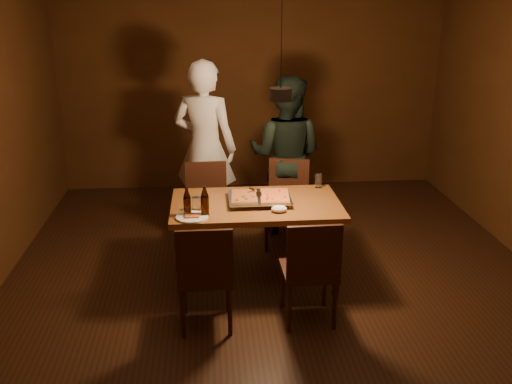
{
  "coord_description": "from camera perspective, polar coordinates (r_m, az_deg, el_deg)",
  "views": [
    {
      "loc": [
        -0.58,
        -4.5,
        2.51
      ],
      "look_at": [
        -0.18,
        0.24,
        0.85
      ],
      "focal_mm": 40.0,
      "sensor_mm": 36.0,
      "label": 1
    }
  ],
  "objects": [
    {
      "name": "chair_far_right",
      "position": [
        5.91,
        3.18,
        -0.3
      ],
      "size": [
        0.51,
        0.51,
        0.49
      ],
      "rotation": [
        0.0,
        0.0,
        2.89
      ],
      "color": "#38190F",
      "rests_on": "floor"
    },
    {
      "name": "beer_bottle_b",
      "position": [
        4.74,
        -5.14,
        -0.9
      ],
      "size": [
        0.07,
        0.07,
        0.26
      ],
      "color": "black",
      "rests_on": "dining_table"
    },
    {
      "name": "pendant_lamp",
      "position": [
        4.6,
        2.49,
        9.86
      ],
      "size": [
        0.18,
        0.18,
        1.1
      ],
      "color": "black",
      "rests_on": "ceiling"
    },
    {
      "name": "pizza_cheese",
      "position": [
        5.08,
        1.89,
        -0.35
      ],
      "size": [
        0.28,
        0.41,
        0.02
      ],
      "primitive_type": "cube",
      "rotation": [
        0.0,
        0.0,
        -0.08
      ],
      "color": "gold",
      "rests_on": "pizza_tray"
    },
    {
      "name": "chair_near_left",
      "position": [
        4.38,
        -5.11,
        -7.59
      ],
      "size": [
        0.42,
        0.42,
        0.49
      ],
      "rotation": [
        0.0,
        0.0,
        0.0
      ],
      "color": "#38190F",
      "rests_on": "floor"
    },
    {
      "name": "dining_table",
      "position": [
        5.09,
        -0.0,
        -1.85
      ],
      "size": [
        1.5,
        0.9,
        0.75
      ],
      "color": "brown",
      "rests_on": "floor"
    },
    {
      "name": "chair_far_left",
      "position": [
        5.82,
        -4.93,
        -0.65
      ],
      "size": [
        0.44,
        0.44,
        0.49
      ],
      "rotation": [
        0.0,
        0.0,
        3.19
      ],
      "color": "#38190F",
      "rests_on": "floor"
    },
    {
      "name": "beer_bottle_a",
      "position": [
        4.78,
        -6.91,
        -0.95
      ],
      "size": [
        0.06,
        0.06,
        0.24
      ],
      "color": "black",
      "rests_on": "dining_table"
    },
    {
      "name": "spatula",
      "position": [
        5.1,
        0.2,
        -0.21
      ],
      "size": [
        0.17,
        0.26,
        0.04
      ],
      "primitive_type": null,
      "rotation": [
        0.0,
        0.0,
        0.34
      ],
      "color": "silver",
      "rests_on": "pizza_tray"
    },
    {
      "name": "chair_near_right",
      "position": [
        4.46,
        5.53,
        -7.11
      ],
      "size": [
        0.43,
        0.43,
        0.49
      ],
      "rotation": [
        0.0,
        0.0,
        0.02
      ],
      "color": "#38190F",
      "rests_on": "floor"
    },
    {
      "name": "diner_white",
      "position": [
        6.14,
        -5.11,
        4.38
      ],
      "size": [
        0.8,
        0.66,
        1.88
      ],
      "primitive_type": "imported",
      "rotation": [
        0.0,
        0.0,
        2.79
      ],
      "color": "silver",
      "rests_on": "floor"
    },
    {
      "name": "pizza_tray",
      "position": [
        5.08,
        0.34,
        -0.74
      ],
      "size": [
        0.59,
        0.5,
        0.05
      ],
      "primitive_type": "cube",
      "rotation": [
        0.0,
        0.0,
        0.09
      ],
      "color": "silver",
      "rests_on": "dining_table"
    },
    {
      "name": "plate_slice",
      "position": [
        4.75,
        -6.41,
        -2.49
      ],
      "size": [
        0.27,
        0.27,
        0.03
      ],
      "color": "white",
      "rests_on": "dining_table"
    },
    {
      "name": "water_glass_left",
      "position": [
        4.91,
        -5.99,
        -1.16
      ],
      "size": [
        0.07,
        0.07,
        0.11
      ],
      "primitive_type": "cylinder",
      "color": "silver",
      "rests_on": "dining_table"
    },
    {
      "name": "napkin",
      "position": [
        4.85,
        2.32,
        -1.7
      ],
      "size": [
        0.14,
        0.1,
        0.06
      ],
      "primitive_type": "ellipsoid",
      "color": "white",
      "rests_on": "dining_table"
    },
    {
      "name": "diner_dark",
      "position": [
        6.17,
        2.98,
        3.67
      ],
      "size": [
        1.02,
        0.92,
        1.71
      ],
      "primitive_type": "imported",
      "rotation": [
        0.0,
        0.0,
        2.75
      ],
      "color": "black",
      "rests_on": "floor"
    },
    {
      "name": "room_shell",
      "position": [
        4.67,
        2.43,
        5.49
      ],
      "size": [
        6.0,
        6.0,
        6.0
      ],
      "color": "#351A0E",
      "rests_on": "ground"
    },
    {
      "name": "water_glass_right",
      "position": [
        5.48,
        6.27,
        1.13
      ],
      "size": [
        0.07,
        0.07,
        0.13
      ],
      "primitive_type": "cylinder",
      "color": "silver",
      "rests_on": "dining_table"
    },
    {
      "name": "pizza_meat",
      "position": [
        5.07,
        -1.18,
        -0.37
      ],
      "size": [
        0.24,
        0.37,
        0.02
      ],
      "primitive_type": "cube",
      "rotation": [
        0.0,
        0.0,
        -0.05
      ],
      "color": "maroon",
      "rests_on": "pizza_tray"
    }
  ]
}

